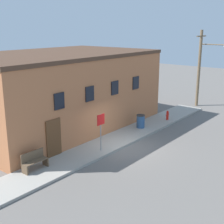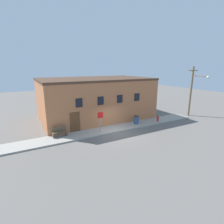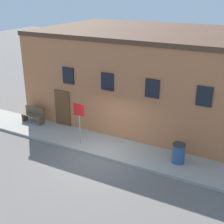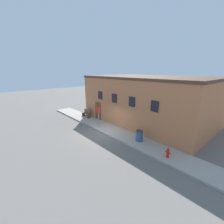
{
  "view_description": "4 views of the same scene",
  "coord_description": "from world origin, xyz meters",
  "views": [
    {
      "loc": [
        -14.0,
        -10.33,
        6.99
      ],
      "look_at": [
        0.16,
        1.07,
        2.0
      ],
      "focal_mm": 50.0,
      "sensor_mm": 36.0,
      "label": 1
    },
    {
      "loc": [
        -8.45,
        -14.73,
        6.67
      ],
      "look_at": [
        0.16,
        1.07,
        2.0
      ],
      "focal_mm": 28.0,
      "sensor_mm": 36.0,
      "label": 2
    },
    {
      "loc": [
        6.74,
        -11.05,
        7.51
      ],
      "look_at": [
        0.16,
        1.07,
        2.0
      ],
      "focal_mm": 50.0,
      "sensor_mm": 36.0,
      "label": 3
    },
    {
      "loc": [
        10.64,
        -8.2,
        5.92
      ],
      "look_at": [
        0.16,
        1.07,
        2.0
      ],
      "focal_mm": 24.0,
      "sensor_mm": 36.0,
      "label": 4
    }
  ],
  "objects": [
    {
      "name": "ground_plane",
      "position": [
        0.0,
        0.0,
        0.0
      ],
      "size": [
        80.0,
        80.0,
        0.0
      ],
      "primitive_type": "plane",
      "color": "#66605B"
    },
    {
      "name": "sidewalk",
      "position": [
        0.0,
        1.07,
        0.07
      ],
      "size": [
        22.51,
        2.15,
        0.14
      ],
      "color": "#9E998E",
      "rests_on": "ground"
    },
    {
      "name": "brick_building",
      "position": [
        0.54,
        6.34,
        2.64
      ],
      "size": [
        13.89,
        8.52,
        5.28
      ],
      "color": "#B26B42",
      "rests_on": "ground"
    },
    {
      "name": "stop_sign",
      "position": [
        -1.42,
        0.61,
        1.63
      ],
      "size": [
        0.61,
        0.06,
        2.15
      ],
      "color": "gray",
      "rests_on": "sidewalk"
    },
    {
      "name": "bench",
      "position": [
        -5.35,
        1.57,
        0.57
      ],
      "size": [
        1.34,
        0.44,
        0.93
      ],
      "color": "brown",
      "rests_on": "sidewalk"
    },
    {
      "name": "trash_bin",
      "position": [
        3.5,
        1.19,
        0.6
      ],
      "size": [
        0.59,
        0.59,
        0.92
      ],
      "color": "#2D517F",
      "rests_on": "sidewalk"
    }
  ]
}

